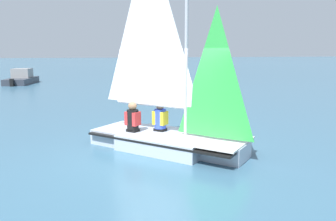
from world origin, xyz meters
name	(u,v)px	position (x,y,z in m)	size (l,w,h in m)	color
ground_plane	(168,149)	(0.00, 0.00, 0.00)	(260.00, 260.00, 0.00)	#38607A
sailboat_main	(167,120)	(0.03, 0.02, 0.73)	(3.94, 3.82, 5.36)	#B2BCCC
sailor_helm	(160,121)	(0.39, 0.10, 0.63)	(0.43, 0.42, 1.16)	black
sailor_crew	(133,123)	(0.51, 0.80, 0.62)	(0.43, 0.42, 1.16)	black
motorboat_distant	(22,78)	(19.57, 6.05, 0.40)	(4.10, 2.23, 1.14)	#333842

